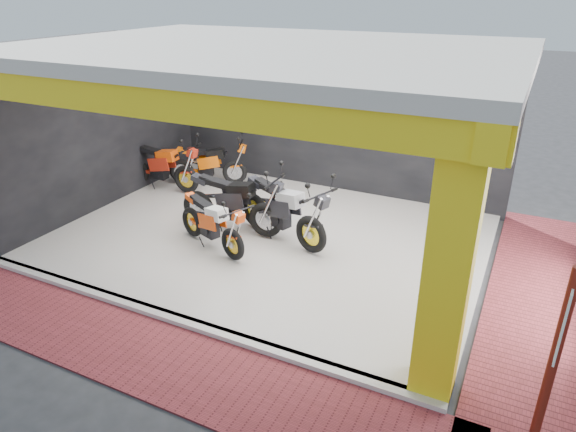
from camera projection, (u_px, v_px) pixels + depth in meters
name	position (u px, v px, depth m)	size (l,w,h in m)	color
ground	(213.00, 289.00, 8.52)	(80.00, 80.00, 0.00)	#2D2D30
showroom_floor	(269.00, 238.00, 10.14)	(8.00, 6.00, 0.10)	white
showroom_ceiling	(266.00, 50.00, 8.68)	(8.40, 6.40, 0.20)	beige
back_wall	(331.00, 119.00, 11.98)	(8.20, 0.20, 3.50)	black
left_wall	(101.00, 130.00, 11.09)	(0.20, 6.20, 3.50)	black
corner_column	(449.00, 268.00, 5.68)	(0.50, 0.50, 3.50)	yellow
header_beam_front	(152.00, 101.00, 6.35)	(8.40, 0.30, 0.40)	yellow
header_beam_right	(517.00, 87.00, 7.19)	(0.30, 6.40, 0.40)	yellow
floor_kerb	(174.00, 319.00, 7.67)	(8.00, 0.20, 0.10)	white
paver_front	(139.00, 351.00, 7.05)	(9.00, 1.40, 0.03)	maroon
paver_right	(533.00, 299.00, 8.22)	(1.40, 7.00, 0.03)	maroon
signpost	(552.00, 367.00, 4.84)	(0.10, 0.34, 2.40)	maroon
moto_hero	(232.00, 230.00, 8.96)	(1.98, 0.73, 1.21)	#E24209
moto_row_a	(311.00, 217.00, 9.16)	(2.37, 0.88, 1.45)	black
moto_row_b	(265.00, 204.00, 9.74)	(2.35, 0.87, 1.43)	black
moto_row_c	(185.00, 166.00, 11.88)	(2.23, 0.82, 1.36)	#B62513
moto_row_d	(234.00, 161.00, 12.43)	(2.02, 0.75, 1.24)	#E35C09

